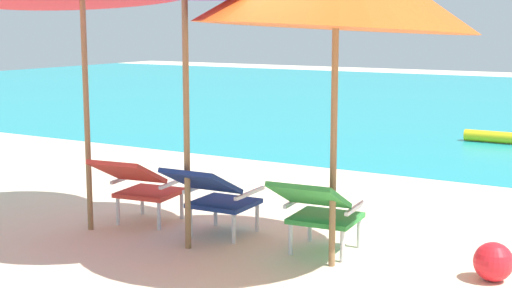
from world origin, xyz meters
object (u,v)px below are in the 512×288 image
lounge_chair_left (140,183)px  lounge_chair_center (214,193)px  beach_ball (493,262)px  lounge_chair_right (318,208)px

lounge_chair_left → lounge_chair_center: size_ratio=1.04×
beach_ball → lounge_chair_left: bearing=-177.1°
lounge_chair_right → lounge_chair_left: bearing=-179.6°
lounge_chair_left → beach_ball: bearing=2.9°
lounge_chair_center → beach_ball: size_ratio=3.11×
lounge_chair_right → beach_ball: lounge_chair_right is taller
lounge_chair_left → beach_ball: (3.15, 0.16, -0.26)m
lounge_chair_right → lounge_chair_center: bearing=-179.9°
lounge_chair_right → beach_ball: 1.37m
lounge_chair_left → lounge_chair_right: (1.81, 0.01, 0.00)m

